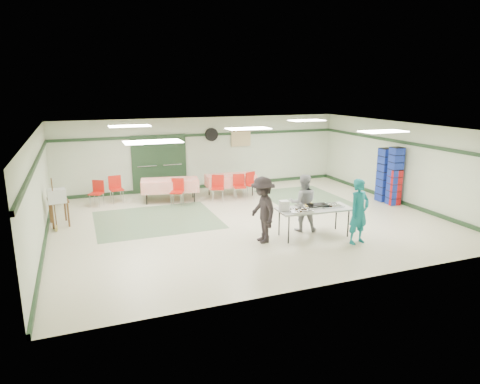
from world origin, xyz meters
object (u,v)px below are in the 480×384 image
object	(u,v)px
dining_table_a	(231,180)
chair_loose_b	(97,190)
serving_table	(314,210)
volunteer_grey	(303,203)
crate_stack_blue_b	(395,176)
printer_table	(58,203)
volunteer_teal	(359,212)
dining_table_b	(170,185)
broom	(54,203)
chair_d	(177,189)
volunteer_dark	(263,210)
chair_c	(252,182)
chair_b	(218,185)
chair_a	(239,184)
crate_stack_blue_a	(385,175)
chair_loose_a	(116,186)
office_printer	(57,196)
crate_stack_red	(394,187)

from	to	relation	value
dining_table_a	chair_loose_b	world-z (taller)	chair_loose_b
serving_table	volunteer_grey	bearing A→B (deg)	99.34
serving_table	crate_stack_blue_b	world-z (taller)	crate_stack_blue_b
printer_table	volunteer_teal	bearing A→B (deg)	-39.31
dining_table_a	crate_stack_blue_b	size ratio (longest dim) A/B	0.94
dining_table_a	printer_table	distance (m)	5.86
volunteer_teal	dining_table_b	xyz separation A→B (m)	(-3.53, 5.69, -0.25)
broom	chair_d	bearing A→B (deg)	33.08
volunteer_dark	dining_table_b	distance (m)	4.96
chair_loose_b	crate_stack_blue_b	world-z (taller)	crate_stack_blue_b
dining_table_b	chair_c	bearing A→B (deg)	-1.62
serving_table	chair_c	size ratio (longest dim) A/B	2.20
chair_b	printer_table	world-z (taller)	chair_b
volunteer_grey	chair_loose_b	world-z (taller)	volunteer_grey
volunteer_dark	chair_b	size ratio (longest dim) A/B	1.88
chair_d	chair_a	bearing A→B (deg)	24.94
volunteer_grey	chair_b	xyz separation A→B (m)	(-1.18, 3.78, -0.23)
printer_table	crate_stack_blue_b	bearing A→B (deg)	-17.29
dining_table_a	crate_stack_blue_a	bearing A→B (deg)	-25.90
dining_table_a	crate_stack_blue_a	size ratio (longest dim) A/B	0.99
chair_loose_b	chair_loose_a	bearing A→B (deg)	48.57
dining_table_a	dining_table_b	world-z (taller)	same
serving_table	crate_stack_blue_b	size ratio (longest dim) A/B	1.04
chair_a	office_printer	bearing A→B (deg)	-157.99
dining_table_b	chair_d	distance (m)	0.59
office_printer	crate_stack_blue_b	bearing A→B (deg)	-13.58
dining_table_b	chair_loose_b	size ratio (longest dim) A/B	2.41
volunteer_teal	chair_c	bearing A→B (deg)	87.12
crate_stack_blue_b	office_printer	size ratio (longest dim) A/B	4.12
chair_a	office_printer	distance (m)	5.93
chair_d	printer_table	bearing A→B (deg)	-141.69
crate_stack_red	office_printer	size ratio (longest dim) A/B	2.55
volunteer_dark	crate_stack_red	xyz separation A→B (m)	(5.48, 1.66, -0.25)
volunteer_dark	printer_table	xyz separation A→B (m)	(-4.82, 3.33, -0.22)
volunteer_dark	chair_c	distance (m)	4.46
crate_stack_blue_a	office_printer	distance (m)	10.33
chair_loose_b	crate_stack_blue_a	size ratio (longest dim) A/B	0.46
chair_b	crate_stack_red	size ratio (longest dim) A/B	0.75
dining_table_b	broom	size ratio (longest dim) A/B	1.40
chair_c	chair_d	distance (m)	2.68
chair_d	chair_loose_b	bearing A→B (deg)	-174.01
chair_c	chair_loose_a	world-z (taller)	chair_loose_a
volunteer_teal	chair_loose_a	world-z (taller)	volunteer_teal
chair_loose_a	broom	bearing A→B (deg)	-135.55
dining_table_b	crate_stack_blue_b	xyz separation A→B (m)	(6.82, -3.10, 0.39)
office_printer	chair_b	bearing A→B (deg)	7.40
dining_table_b	printer_table	bearing A→B (deg)	-147.72
chair_c	broom	bearing A→B (deg)	169.97
chair_b	office_printer	size ratio (longest dim) A/B	1.92
volunteer_teal	crate_stack_blue_a	xyz separation A→B (m)	(3.29, 3.08, 0.09)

